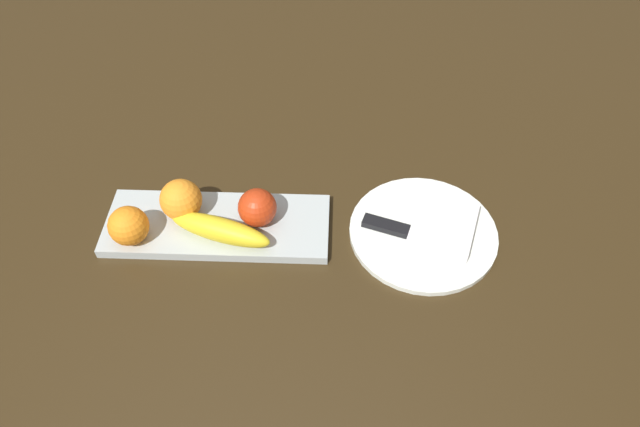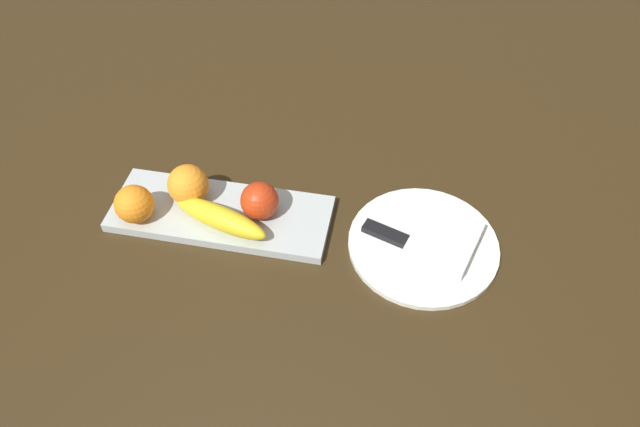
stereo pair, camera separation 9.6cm
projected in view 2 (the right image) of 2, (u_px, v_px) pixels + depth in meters
ground_plane at (200, 217)px, 1.02m from camera, size 2.40×2.40×0.00m
fruit_tray at (221, 214)px, 1.01m from camera, size 0.38×0.14×0.02m
apple at (260, 201)px, 0.98m from camera, size 0.07×0.07×0.07m
banana at (221, 218)px, 0.97m from camera, size 0.18×0.09×0.04m
orange_near_apple at (134, 204)px, 0.97m from camera, size 0.07×0.07×0.07m
orange_near_banana at (188, 185)px, 1.00m from camera, size 0.07×0.07×0.07m
dinner_plate at (423, 245)px, 0.97m from camera, size 0.25×0.25×0.01m
folded_napkin at (444, 241)px, 0.95m from camera, size 0.13×0.14×0.03m
knife at (396, 238)px, 0.97m from camera, size 0.18×0.08×0.01m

